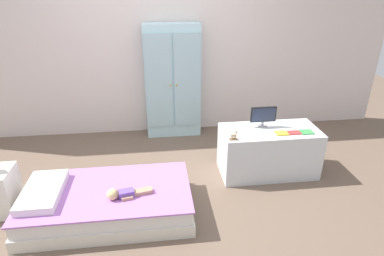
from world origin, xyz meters
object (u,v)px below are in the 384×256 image
at_px(doll, 121,194).
at_px(tv_stand, 268,151).
at_px(bed, 109,202).
at_px(tv_monitor, 263,115).
at_px(wardrobe, 173,82).
at_px(book_green, 307,132).
at_px(rocking_horse_toy, 234,136).
at_px(book_red, 294,133).
at_px(book_yellow, 282,133).

xyz_separation_m(doll, tv_stand, (1.54, 0.64, -0.04)).
relative_size(bed, tv_monitor, 5.36).
relative_size(wardrobe, book_green, 11.62).
distance_m(doll, wardrobe, 1.91).
relative_size(rocking_horse_toy, book_red, 0.83).
height_order(wardrobe, tv_stand, wardrobe).
distance_m(bed, wardrobe, 1.90).
height_order(rocking_horse_toy, book_red, rocking_horse_toy).
bearing_deg(wardrobe, doll, -108.05).
bearing_deg(bed, wardrobe, 66.60).
height_order(tv_stand, rocking_horse_toy, rocking_horse_toy).
relative_size(wardrobe, tv_stand, 1.44).
bearing_deg(book_green, tv_monitor, 154.42).
relative_size(doll, tv_stand, 0.38).
relative_size(bed, book_yellow, 11.97).
height_order(bed, book_yellow, book_yellow).
bearing_deg(tv_stand, tv_monitor, 126.71).
bearing_deg(book_yellow, book_red, 0.00).
distance_m(tv_stand, rocking_horse_toy, 0.57).
bearing_deg(bed, book_green, 11.40).
bearing_deg(book_red, tv_monitor, 144.61).
height_order(tv_stand, book_red, book_red).
height_order(bed, book_red, book_red).
bearing_deg(wardrobe, book_green, -43.34).
height_order(wardrobe, book_yellow, wardrobe).
bearing_deg(tv_stand, book_red, -27.64).
bearing_deg(book_green, rocking_horse_toy, -175.11).
xyz_separation_m(book_yellow, book_green, (0.27, 0.00, -0.00)).
bearing_deg(bed, tv_monitor, 20.61).
height_order(wardrobe, rocking_horse_toy, wardrobe).
bearing_deg(tv_monitor, book_green, -25.58).
distance_m(tv_stand, book_green, 0.45).
relative_size(doll, rocking_horse_toy, 3.84).
distance_m(doll, rocking_horse_toy, 1.22).
xyz_separation_m(doll, wardrobe, (0.58, 1.77, 0.45)).
xyz_separation_m(rocking_horse_toy, book_green, (0.79, 0.07, -0.04)).
distance_m(bed, book_red, 1.97).
relative_size(doll, book_yellow, 3.13).
xyz_separation_m(tv_monitor, rocking_horse_toy, (-0.38, -0.27, -0.09)).
bearing_deg(rocking_horse_toy, book_red, 5.88).
height_order(doll, rocking_horse_toy, rocking_horse_toy).
relative_size(book_yellow, book_red, 1.02).
bearing_deg(book_red, book_green, 0.00).
bearing_deg(book_yellow, rocking_horse_toy, -172.59).
bearing_deg(bed, book_yellow, 13.11).
bearing_deg(book_yellow, tv_monitor, 125.60).
bearing_deg(tv_stand, rocking_horse_toy, -157.90).
height_order(tv_stand, book_yellow, book_yellow).
relative_size(rocking_horse_toy, book_yellow, 0.81).
height_order(doll, wardrobe, wardrobe).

